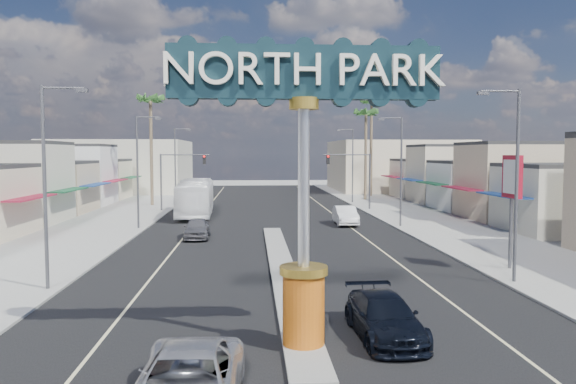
{
  "coord_description": "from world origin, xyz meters",
  "views": [
    {
      "loc": [
        -1.6,
        -15.03,
        6.1
      ],
      "look_at": [
        0.18,
        12.1,
        4.2
      ],
      "focal_mm": 35.0,
      "sensor_mm": 36.0,
      "label": 1
    }
  ],
  "objects": [
    {
      "name": "median_island",
      "position": [
        0.0,
        14.0,
        0.08
      ],
      "size": [
        1.3,
        30.0,
        0.16
      ],
      "primitive_type": "cube",
      "color": "gray",
      "rests_on": "ground"
    },
    {
      "name": "backdrop_far_left",
      "position": [
        -22.0,
        75.0,
        4.0
      ],
      "size": [
        20.0,
        20.0,
        8.0
      ],
      "primitive_type": "cube",
      "color": "#B7B29E",
      "rests_on": "ground"
    },
    {
      "name": "sidewalk_right",
      "position": [
        14.0,
        30.0,
        0.06
      ],
      "size": [
        8.0,
        120.0,
        0.12
      ],
      "primitive_type": "cube",
      "color": "gray",
      "rests_on": "ground"
    },
    {
      "name": "ground",
      "position": [
        0.0,
        30.0,
        0.0
      ],
      "size": [
        160.0,
        160.0,
        0.0
      ],
      "primitive_type": "plane",
      "color": "gray",
      "rests_on": "ground"
    },
    {
      "name": "traffic_signal_left",
      "position": [
        -9.18,
        43.99,
        4.27
      ],
      "size": [
        5.09,
        0.45,
        6.0
      ],
      "color": "#47474C",
      "rests_on": "ground"
    },
    {
      "name": "palm_right_far",
      "position": [
        15.0,
        62.0,
        12.39
      ],
      "size": [
        2.6,
        2.6,
        14.1
      ],
      "color": "brown",
      "rests_on": "ground"
    },
    {
      "name": "streetlight_r_near",
      "position": [
        10.43,
        10.0,
        5.07
      ],
      "size": [
        2.03,
        0.22,
        9.0
      ],
      "color": "#47474C",
      "rests_on": "ground"
    },
    {
      "name": "traffic_signal_right",
      "position": [
        9.18,
        43.99,
        4.27
      ],
      "size": [
        5.09,
        0.45,
        6.0
      ],
      "color": "#47474C",
      "rests_on": "ground"
    },
    {
      "name": "car_parked_right",
      "position": [
        6.34,
        31.85,
        0.8
      ],
      "size": [
        1.75,
        4.86,
        1.59
      ],
      "primitive_type": "imported",
      "rotation": [
        0.0,
        0.0,
        -0.01
      ],
      "color": "white",
      "rests_on": "ground"
    },
    {
      "name": "streetlight_r_mid",
      "position": [
        10.43,
        30.0,
        5.07
      ],
      "size": [
        2.03,
        0.22,
        9.0
      ],
      "color": "#47474C",
      "rests_on": "ground"
    },
    {
      "name": "suv_right",
      "position": [
        2.76,
        2.88,
        0.7
      ],
      "size": [
        2.17,
        4.91,
        1.4
      ],
      "primitive_type": "imported",
      "rotation": [
        0.0,
        0.0,
        0.04
      ],
      "color": "black",
      "rests_on": "ground"
    },
    {
      "name": "gateway_sign",
      "position": [
        0.0,
        1.98,
        5.93
      ],
      "size": [
        8.2,
        1.5,
        9.15
      ],
      "color": "orange",
      "rests_on": "median_island"
    },
    {
      "name": "palm_right_mid",
      "position": [
        13.0,
        56.0,
        10.6
      ],
      "size": [
        2.6,
        2.6,
        12.1
      ],
      "color": "brown",
      "rests_on": "ground"
    },
    {
      "name": "suv_left",
      "position": [
        -3.11,
        -2.23,
        0.74
      ],
      "size": [
        2.64,
        5.43,
        1.49
      ],
      "primitive_type": "imported",
      "rotation": [
        0.0,
        0.0,
        -0.03
      ],
      "color": "silver",
      "rests_on": "ground"
    },
    {
      "name": "storefront_row_right",
      "position": [
        24.0,
        43.0,
        3.0
      ],
      "size": [
        12.0,
        42.0,
        6.0
      ],
      "primitive_type": "cube",
      "color": "#B7B29E",
      "rests_on": "ground"
    },
    {
      "name": "car_parked_left",
      "position": [
        -5.5,
        24.96,
        0.73
      ],
      "size": [
        1.84,
        4.35,
        1.47
      ],
      "primitive_type": "imported",
      "rotation": [
        0.0,
        0.0,
        0.03
      ],
      "color": "slate",
      "rests_on": "ground"
    },
    {
      "name": "storefront_row_left",
      "position": [
        -24.0,
        43.0,
        3.0
      ],
      "size": [
        12.0,
        42.0,
        6.0
      ],
      "primitive_type": "cube",
      "color": "beige",
      "rests_on": "ground"
    },
    {
      "name": "palm_left_far",
      "position": [
        -13.0,
        50.0,
        11.5
      ],
      "size": [
        2.6,
        2.6,
        13.1
      ],
      "color": "brown",
      "rests_on": "ground"
    },
    {
      "name": "road",
      "position": [
        0.0,
        30.0,
        0.01
      ],
      "size": [
        20.0,
        120.0,
        0.01
      ],
      "primitive_type": "cube",
      "color": "black",
      "rests_on": "ground"
    },
    {
      "name": "streetlight_l_near",
      "position": [
        -10.43,
        10.0,
        5.07
      ],
      "size": [
        2.03,
        0.22,
        9.0
      ],
      "color": "#47474C",
      "rests_on": "ground"
    },
    {
      "name": "city_bus",
      "position": [
        -7.0,
        39.49,
        1.77
      ],
      "size": [
        3.46,
        12.84,
        3.55
      ],
      "primitive_type": "imported",
      "rotation": [
        0.0,
        0.0,
        0.04
      ],
      "color": "white",
      "rests_on": "ground"
    },
    {
      "name": "sidewalk_left",
      "position": [
        -14.0,
        30.0,
        0.06
      ],
      "size": [
        8.0,
        120.0,
        0.12
      ],
      "primitive_type": "cube",
      "color": "gray",
      "rests_on": "ground"
    },
    {
      "name": "streetlight_l_mid",
      "position": [
        -10.43,
        30.0,
        5.07
      ],
      "size": [
        2.03,
        0.22,
        9.0
      ],
      "color": "#47474C",
      "rests_on": "ground"
    },
    {
      "name": "streetlight_r_far",
      "position": [
        10.43,
        52.0,
        5.07
      ],
      "size": [
        2.03,
        0.22,
        9.0
      ],
      "color": "#47474C",
      "rests_on": "ground"
    },
    {
      "name": "streetlight_l_far",
      "position": [
        -10.43,
        52.0,
        5.07
      ],
      "size": [
        2.03,
        0.22,
        9.0
      ],
      "color": "#47474C",
      "rests_on": "ground"
    },
    {
      "name": "backdrop_far_right",
      "position": [
        22.0,
        75.0,
        4.0
      ],
      "size": [
        20.0,
        20.0,
        8.0
      ],
      "primitive_type": "cube",
      "color": "beige",
      "rests_on": "ground"
    },
    {
      "name": "bank_pylon_sign",
      "position": [
        11.77,
        12.91,
        4.55
      ],
      "size": [
        0.26,
        1.83,
        5.86
      ],
      "rotation": [
        0.0,
        0.0,
        0.01
      ],
      "color": "#47474C",
      "rests_on": "sidewalk_right"
    }
  ]
}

